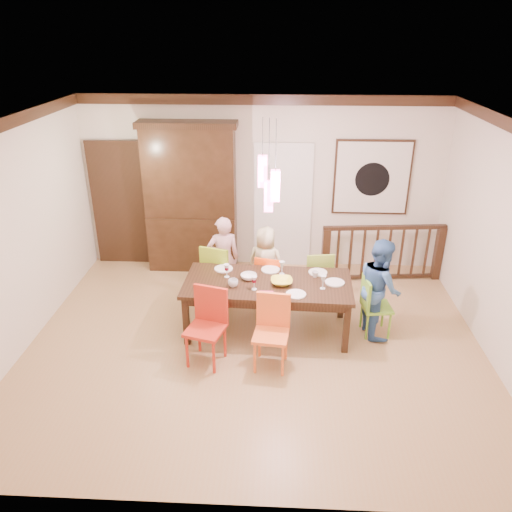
{
  "coord_description": "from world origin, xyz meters",
  "views": [
    {
      "loc": [
        0.3,
        -5.57,
        3.87
      ],
      "look_at": [
        -0.01,
        0.45,
        1.08
      ],
      "focal_mm": 35.0,
      "sensor_mm": 36.0,
      "label": 1
    }
  ],
  "objects_px": {
    "chair_end_right": "(377,302)",
    "china_hutch": "(191,198)",
    "chair_far_left": "(220,269)",
    "person_far_mid": "(265,263)",
    "dining_table": "(268,287)",
    "person_end_right": "(380,287)",
    "balustrade": "(382,252)",
    "person_far_left": "(224,259)"
  },
  "relations": [
    {
      "from": "balustrade",
      "to": "person_far_mid",
      "type": "xyz_separation_m",
      "value": [
        -1.89,
        -0.71,
        0.09
      ]
    },
    {
      "from": "person_far_mid",
      "to": "person_end_right",
      "type": "xyz_separation_m",
      "value": [
        1.55,
        -0.88,
        0.1
      ]
    },
    {
      "from": "chair_far_left",
      "to": "person_far_left",
      "type": "bearing_deg",
      "value": -95.54
    },
    {
      "from": "dining_table",
      "to": "person_far_mid",
      "type": "bearing_deg",
      "value": 95.91
    },
    {
      "from": "dining_table",
      "to": "chair_far_left",
      "type": "relative_size",
      "value": 2.33
    },
    {
      "from": "dining_table",
      "to": "china_hutch",
      "type": "relative_size",
      "value": 0.91
    },
    {
      "from": "dining_table",
      "to": "person_far_left",
      "type": "xyz_separation_m",
      "value": [
        -0.69,
        0.86,
        -0.0
      ]
    },
    {
      "from": "chair_end_right",
      "to": "balustrade",
      "type": "height_order",
      "value": "balustrade"
    },
    {
      "from": "dining_table",
      "to": "person_far_mid",
      "type": "xyz_separation_m",
      "value": [
        -0.06,
        0.91,
        -0.09
      ]
    },
    {
      "from": "dining_table",
      "to": "chair_far_left",
      "type": "xyz_separation_m",
      "value": [
        -0.74,
        0.75,
        -0.11
      ]
    },
    {
      "from": "chair_far_left",
      "to": "person_end_right",
      "type": "relative_size",
      "value": 0.71
    },
    {
      "from": "chair_end_right",
      "to": "china_hutch",
      "type": "xyz_separation_m",
      "value": [
        -2.82,
        1.97,
        0.78
      ]
    },
    {
      "from": "china_hutch",
      "to": "person_end_right",
      "type": "bearing_deg",
      "value": -34.22
    },
    {
      "from": "chair_end_right",
      "to": "person_far_mid",
      "type": "bearing_deg",
      "value": 53.15
    },
    {
      "from": "chair_far_left",
      "to": "dining_table",
      "type": "bearing_deg",
      "value": 151.19
    },
    {
      "from": "balustrade",
      "to": "chair_far_left",
      "type": "bearing_deg",
      "value": -166.61
    },
    {
      "from": "person_far_left",
      "to": "chair_far_left",
      "type": "bearing_deg",
      "value": 54.37
    },
    {
      "from": "chair_far_left",
      "to": "chair_end_right",
      "type": "xyz_separation_m",
      "value": [
        2.22,
        -0.75,
        -0.08
      ]
    },
    {
      "from": "person_far_left",
      "to": "china_hutch",
      "type": "bearing_deg",
      "value": -72.95
    },
    {
      "from": "person_far_left",
      "to": "chair_end_right",
      "type": "bearing_deg",
      "value": 144.59
    },
    {
      "from": "person_far_mid",
      "to": "person_end_right",
      "type": "height_order",
      "value": "person_end_right"
    },
    {
      "from": "chair_end_right",
      "to": "person_far_left",
      "type": "xyz_separation_m",
      "value": [
        -2.17,
        0.87,
        0.19
      ]
    },
    {
      "from": "dining_table",
      "to": "person_end_right",
      "type": "height_order",
      "value": "person_end_right"
    },
    {
      "from": "person_end_right",
      "to": "person_far_left",
      "type": "bearing_deg",
      "value": 59.76
    },
    {
      "from": "dining_table",
      "to": "person_end_right",
      "type": "xyz_separation_m",
      "value": [
        1.5,
        0.03,
        0.02
      ]
    },
    {
      "from": "person_end_right",
      "to": "chair_end_right",
      "type": "bearing_deg",
      "value": 147.56
    },
    {
      "from": "balustrade",
      "to": "dining_table",
      "type": "bearing_deg",
      "value": -143.93
    },
    {
      "from": "china_hutch",
      "to": "person_end_right",
      "type": "distance_m",
      "value": 3.48
    },
    {
      "from": "dining_table",
      "to": "person_far_left",
      "type": "relative_size",
      "value": 1.7
    },
    {
      "from": "chair_end_right",
      "to": "china_hutch",
      "type": "bearing_deg",
      "value": 48.96
    },
    {
      "from": "china_hutch",
      "to": "person_far_mid",
      "type": "bearing_deg",
      "value": -39.39
    },
    {
      "from": "china_hutch",
      "to": "chair_far_left",
      "type": "bearing_deg",
      "value": -63.56
    },
    {
      "from": "chair_far_left",
      "to": "china_hutch",
      "type": "relative_size",
      "value": 0.39
    },
    {
      "from": "person_end_right",
      "to": "balustrade",
      "type": "bearing_deg",
      "value": -21.55
    },
    {
      "from": "chair_end_right",
      "to": "balustrade",
      "type": "distance_m",
      "value": 1.66
    },
    {
      "from": "person_far_left",
      "to": "balustrade",
      "type": "bearing_deg",
      "value": -177.0
    },
    {
      "from": "china_hutch",
      "to": "person_far_left",
      "type": "height_order",
      "value": "china_hutch"
    },
    {
      "from": "chair_far_left",
      "to": "china_hutch",
      "type": "bearing_deg",
      "value": -47.07
    },
    {
      "from": "balustrade",
      "to": "person_end_right",
      "type": "distance_m",
      "value": 1.63
    },
    {
      "from": "person_far_left",
      "to": "dining_table",
      "type": "bearing_deg",
      "value": 115.1
    },
    {
      "from": "china_hutch",
      "to": "person_far_mid",
      "type": "distance_m",
      "value": 1.79
    },
    {
      "from": "balustrade",
      "to": "person_far_left",
      "type": "relative_size",
      "value": 1.5
    }
  ]
}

